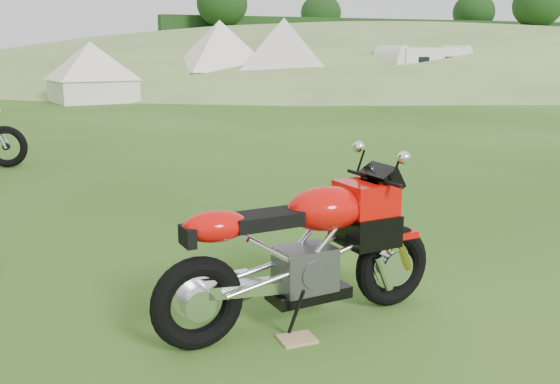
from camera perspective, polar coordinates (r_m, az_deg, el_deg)
name	(u,v)px	position (r m, az deg, el deg)	size (l,w,h in m)	color
ground	(307,261)	(5.76, 2.47, -6.29)	(120.00, 120.00, 0.00)	#21490F
hillside	(383,74)	(52.09, 9.44, 10.60)	(80.00, 64.00, 8.00)	olive
hedgerow	(383,74)	(52.09, 9.44, 10.60)	(36.00, 1.20, 8.60)	black
sport_motorcycle	(303,240)	(4.28, 2.09, -4.45)	(2.06, 0.51, 1.23)	red
plywood_board	(297,339)	(4.26, 1.57, -13.29)	(0.24, 0.19, 0.02)	tan
tent_left	(91,70)	(24.43, -16.86, 10.65)	(2.72, 2.72, 2.35)	white
tent_mid	(220,60)	(27.39, -5.49, 11.90)	(3.37, 3.37, 2.92)	white
tent_right	(284,60)	(26.93, 0.37, 11.99)	(3.42, 3.42, 2.96)	beige
caravan	(423,71)	(28.09, 12.96, 10.75)	(4.35, 1.94, 2.03)	silver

